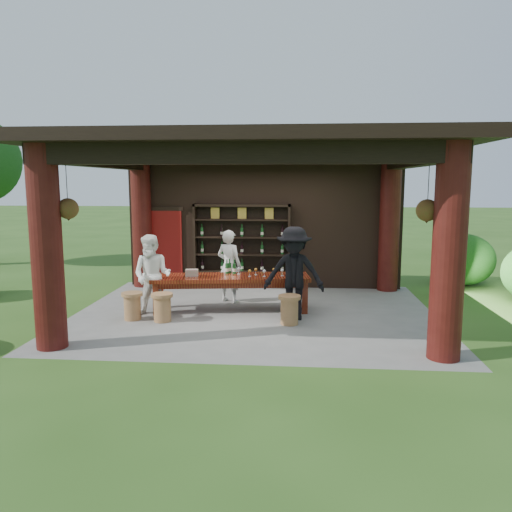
# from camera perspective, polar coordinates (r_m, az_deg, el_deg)

# --- Properties ---
(ground) EXTENTS (90.00, 90.00, 0.00)m
(ground) POSITION_cam_1_polar(r_m,az_deg,el_deg) (10.43, -0.18, -6.58)
(ground) COLOR #2D5119
(ground) RESTS_ON ground
(pavilion) EXTENTS (7.50, 6.00, 3.60)m
(pavilion) POSITION_cam_1_polar(r_m,az_deg,el_deg) (10.52, -0.06, 5.31)
(pavilion) COLOR slate
(pavilion) RESTS_ON ground
(wine_shelf) EXTENTS (2.45, 0.37, 2.16)m
(wine_shelf) POSITION_cam_1_polar(r_m,az_deg,el_deg) (12.67, -1.62, 1.09)
(wine_shelf) COLOR black
(wine_shelf) RESTS_ON ground
(tasting_table) EXTENTS (3.37, 1.28, 0.75)m
(tasting_table) POSITION_cam_1_polar(r_m,az_deg,el_deg) (10.55, -2.89, -2.90)
(tasting_table) COLOR #54120C
(tasting_table) RESTS_ON ground
(stool_near_left) EXTENTS (0.42, 0.42, 0.56)m
(stool_near_left) POSITION_cam_1_polar(r_m,az_deg,el_deg) (9.97, -10.66, -5.70)
(stool_near_left) COLOR olive
(stool_near_left) RESTS_ON ground
(stool_near_right) EXTENTS (0.43, 0.43, 0.56)m
(stool_near_right) POSITION_cam_1_polar(r_m,az_deg,el_deg) (9.62, 3.83, -6.06)
(stool_near_right) COLOR olive
(stool_near_right) RESTS_ON ground
(stool_far_left) EXTENTS (0.42, 0.42, 0.55)m
(stool_far_left) POSITION_cam_1_polar(r_m,az_deg,el_deg) (10.22, -13.95, -5.48)
(stool_far_left) COLOR olive
(stool_far_left) RESTS_ON ground
(host) EXTENTS (0.71, 0.60, 1.65)m
(host) POSITION_cam_1_polar(r_m,az_deg,el_deg) (11.29, -3.08, -1.15)
(host) COLOR silver
(host) RESTS_ON ground
(guest_woman) EXTENTS (0.88, 0.72, 1.67)m
(guest_woman) POSITION_cam_1_polar(r_m,az_deg,el_deg) (10.29, -11.76, -2.22)
(guest_woman) COLOR white
(guest_woman) RESTS_ON ground
(guest_man) EXTENTS (1.25, 0.79, 1.85)m
(guest_man) POSITION_cam_1_polar(r_m,az_deg,el_deg) (9.86, 4.35, -1.99)
(guest_man) COLOR black
(guest_man) RESTS_ON ground
(table_bottles) EXTENTS (0.24, 0.16, 0.31)m
(table_bottles) POSITION_cam_1_polar(r_m,az_deg,el_deg) (10.78, -2.96, -1.18)
(table_bottles) COLOR #194C1E
(table_bottles) RESTS_ON tasting_table
(table_glasses) EXTENTS (1.00, 0.31, 0.15)m
(table_glasses) POSITION_cam_1_polar(r_m,az_deg,el_deg) (10.54, 0.54, -1.83)
(table_glasses) COLOR silver
(table_glasses) RESTS_ON tasting_table
(napkin_basket) EXTENTS (0.28, 0.21, 0.14)m
(napkin_basket) POSITION_cam_1_polar(r_m,az_deg,el_deg) (10.56, -7.35, -1.91)
(napkin_basket) COLOR #BF6672
(napkin_basket) RESTS_ON tasting_table
(shrubs) EXTENTS (15.68, 8.18, 1.36)m
(shrubs) POSITION_cam_1_polar(r_m,az_deg,el_deg) (11.01, 12.96, -3.05)
(shrubs) COLOR #194C14
(shrubs) RESTS_ON ground
(trees) EXTENTS (23.23, 10.38, 4.80)m
(trees) POSITION_cam_1_polar(r_m,az_deg,el_deg) (12.07, 16.16, 11.26)
(trees) COLOR #3F2819
(trees) RESTS_ON ground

